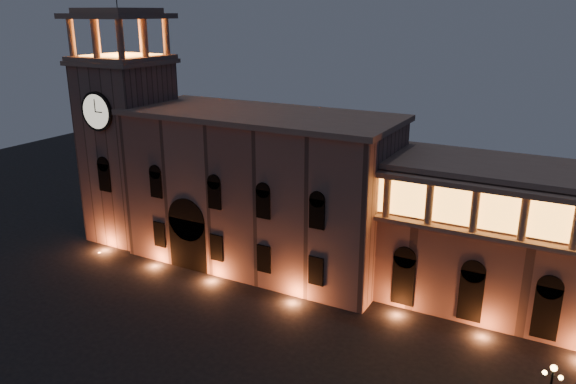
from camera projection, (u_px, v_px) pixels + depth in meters
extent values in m
plane|color=black|center=(147.00, 363.00, 46.93)|extent=(160.00, 160.00, 0.00)
cube|color=#7F5D53|center=(261.00, 192.00, 63.63)|extent=(30.00, 12.00, 17.00)
cube|color=#8D7061|center=(259.00, 115.00, 60.93)|extent=(30.80, 12.80, 0.60)
cube|color=black|center=(191.00, 243.00, 63.53)|extent=(5.00, 1.40, 6.00)
cylinder|color=black|center=(190.00, 218.00, 62.61)|extent=(5.00, 1.40, 5.00)
cube|color=orange|center=(190.00, 245.00, 63.42)|extent=(4.20, 0.20, 5.00)
cube|color=#7F5D53|center=(130.00, 153.00, 70.43)|extent=(9.00, 9.00, 22.00)
cube|color=#8D7061|center=(122.00, 62.00, 66.97)|extent=(9.80, 9.80, 0.50)
cylinder|color=black|center=(97.00, 112.00, 64.67)|extent=(4.60, 0.35, 4.60)
cylinder|color=beige|center=(96.00, 112.00, 64.56)|extent=(4.00, 0.12, 4.00)
cube|color=#8D7061|center=(122.00, 58.00, 66.82)|extent=(9.40, 9.40, 0.50)
cube|color=orange|center=(121.00, 55.00, 66.73)|extent=(6.80, 6.80, 0.15)
cylinder|color=#8D7061|center=(71.00, 38.00, 64.65)|extent=(0.76, 0.76, 4.20)
cylinder|color=#8D7061|center=(95.00, 39.00, 62.92)|extent=(0.76, 0.76, 4.20)
cylinder|color=#8D7061|center=(120.00, 39.00, 61.20)|extent=(0.76, 0.76, 4.20)
cylinder|color=#8D7061|center=(119.00, 35.00, 71.00)|extent=(0.76, 0.76, 4.20)
cylinder|color=#8D7061|center=(142.00, 36.00, 69.28)|extent=(0.76, 0.76, 4.20)
cylinder|color=#8D7061|center=(166.00, 37.00, 67.55)|extent=(0.76, 0.76, 4.20)
cylinder|color=#8D7061|center=(97.00, 37.00, 67.83)|extent=(0.76, 0.76, 4.20)
cylinder|color=#8D7061|center=(144.00, 38.00, 64.37)|extent=(0.76, 0.76, 4.20)
cube|color=#8D7061|center=(118.00, 16.00, 65.36)|extent=(9.80, 9.80, 0.60)
cube|color=#8D7061|center=(117.00, 11.00, 65.18)|extent=(7.50, 7.50, 0.60)
cylinder|color=#8D7061|center=(387.00, 196.00, 52.52)|extent=(0.70, 0.70, 4.00)
cylinder|color=#8D7061|center=(429.00, 203.00, 50.70)|extent=(0.70, 0.70, 4.00)
cylinder|color=#8D7061|center=(475.00, 210.00, 48.88)|extent=(0.70, 0.70, 4.00)
cylinder|color=#8D7061|center=(524.00, 218.00, 47.07)|extent=(0.70, 0.70, 4.00)
sphere|color=#FFC666|center=(554.00, 368.00, 39.12)|extent=(0.46, 0.46, 0.46)
cylinder|color=black|center=(549.00, 374.00, 39.45)|extent=(1.05, 0.15, 0.06)
sphere|color=#FFC666|center=(545.00, 373.00, 39.58)|extent=(0.33, 0.33, 0.33)
cylinder|color=black|center=(557.00, 377.00, 39.18)|extent=(1.05, 0.15, 0.06)
sphere|color=#FFC666|center=(561.00, 378.00, 39.02)|extent=(0.33, 0.33, 0.33)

